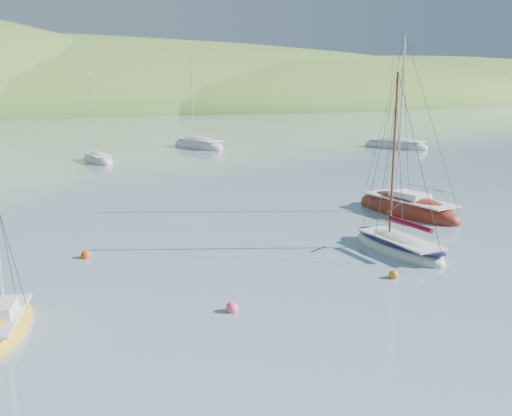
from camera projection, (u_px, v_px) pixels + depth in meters
name	position (u px, v px, depth m)	size (l,w,h in m)	color
ground	(349.00, 297.00, 22.65)	(700.00, 700.00, 0.00)	gray
daysailer_white	(399.00, 247.00, 28.64)	(2.30, 6.16, 9.45)	silver
sloop_red	(407.00, 210.00, 36.76)	(3.59, 8.44, 12.14)	maroon
sailboat_yellow	(1.00, 326.00, 19.54)	(3.21, 5.18, 6.42)	gold
distant_sloop_a	(98.00, 160.00, 60.08)	(2.91, 6.87, 9.55)	silver
distant_sloop_b	(198.00, 146.00, 72.54)	(5.63, 9.78, 13.19)	silver
distant_sloop_d	(396.00, 146.00, 72.24)	(6.27, 9.02, 12.20)	silver
mooring_buoys	(216.00, 278.00, 24.44)	(11.86, 9.67, 0.49)	orange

